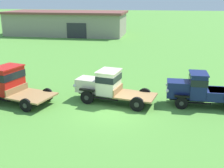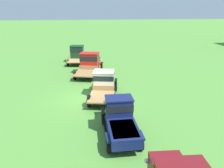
# 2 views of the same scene
# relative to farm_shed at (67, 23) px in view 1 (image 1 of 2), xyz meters

# --- Properties ---
(ground_plane) EXTENTS (240.00, 240.00, 0.00)m
(ground_plane) POSITION_rel_farm_shed_xyz_m (13.61, -32.44, -2.02)
(ground_plane) COLOR #518E38
(farm_shed) EXTENTS (20.47, 9.14, 3.99)m
(farm_shed) POSITION_rel_farm_shed_xyz_m (0.00, 0.00, 0.00)
(farm_shed) COLOR gray
(farm_shed) RESTS_ON ground
(vintage_truck_second_in_line) EXTENTS (5.82, 3.36, 2.30)m
(vintage_truck_second_in_line) POSITION_rel_farm_shed_xyz_m (6.50, -31.89, -0.83)
(vintage_truck_second_in_line) COLOR black
(vintage_truck_second_in_line) RESTS_ON ground
(vintage_truck_midrow_center) EXTENTS (5.42, 2.75, 2.09)m
(vintage_truck_midrow_center) POSITION_rel_farm_shed_xyz_m (12.96, -30.99, -0.92)
(vintage_truck_midrow_center) COLOR black
(vintage_truck_midrow_center) RESTS_ON ground
(vintage_truck_far_side) EXTENTS (4.57, 1.87, 2.10)m
(vintage_truck_far_side) POSITION_rel_farm_shed_xyz_m (18.83, -30.70, -0.98)
(vintage_truck_far_side) COLOR black
(vintage_truck_far_side) RESTS_ON ground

